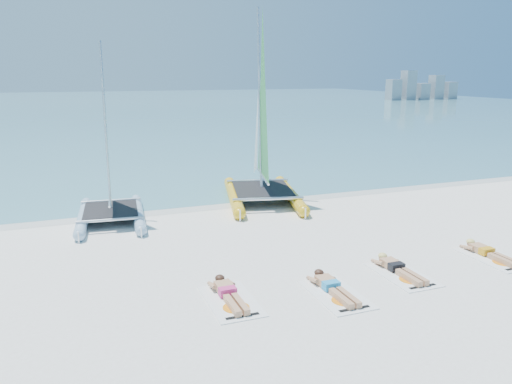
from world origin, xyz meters
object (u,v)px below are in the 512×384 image
Objects in this scene: towel_d at (493,258)px; sunbather_d at (488,252)px; catamaran_blue at (108,167)px; towel_c at (402,275)px; sunbather_b at (332,286)px; sunbather_c at (397,267)px; towel_a at (231,301)px; towel_b at (336,294)px; sunbather_a at (228,292)px; catamaran_yellow at (261,138)px.

towel_d is 1.07× the size of sunbather_d.
catamaran_blue is 9.64m from towel_c.
towel_c is 2.90m from towel_d.
sunbather_b and sunbather_c have the same top height.
towel_c is (6.11, -7.24, -1.76)m from catamaran_blue.
towel_a is 2.31m from towel_b.
towel_b is at bearing -90.00° from sunbather_b.
sunbather_c is (4.27, -0.10, 0.00)m from sunbather_a.
towel_a is 7.17m from towel_d.
catamaran_yellow is at bearing 64.36° from sunbather_a.
catamaran_yellow is at bearing 92.95° from sunbather_c.
towel_a and towel_d have the same top height.
sunbather_d is (7.17, -0.04, 0.00)m from sunbather_a.
towel_c is at bearing 6.02° from sunbather_b.
catamaran_yellow is 3.98× the size of towel_d.
sunbather_a is at bearing 178.62° from sunbather_c.
towel_d is at bearing -0.32° from towel_a.
towel_a is 2.27m from sunbather_b.
sunbather_a reaches higher than towel_c.
catamaran_yellow reaches higher than sunbather_d.
towel_b is at bearing -168.67° from towel_c.
towel_c is at bearing -174.97° from sunbather_d.
towel_c is at bearing -44.44° from catamaran_blue.
towel_a is 1.07× the size of sunbather_a.
catamaran_blue is 3.43× the size of sunbather_b.
towel_b is at bearing -174.56° from towel_d.
catamaran_yellow is at bearing 112.34° from sunbather_d.
towel_a is 0.22m from sunbather_a.
towel_c and towel_d have the same top height.
sunbather_a reaches higher than towel_d.
towel_c is 1.07× the size of sunbather_d.
catamaran_blue is at bearing 130.91° from sunbather_c.
sunbather_a is at bearing 162.72° from towel_b.
catamaran_blue reaches higher than sunbather_a.
towel_c is at bearing -1.38° from towel_a.
sunbather_a is (-3.85, -8.03, -2.20)m from catamaran_yellow.
sunbather_c is at bearing 16.45° from towel_b.
towel_a is at bearing 167.28° from towel_b.
towel_b is 2.11m from sunbather_c.
sunbather_d reaches higher than towel_d.
sunbather_c is (4.27, 0.09, 0.11)m from towel_a.
towel_c is (2.02, 0.41, 0.00)m from towel_b.
sunbather_b is at bearing -168.67° from sunbather_c.
towel_d is (3.31, -8.26, -2.31)m from catamaran_yellow.
sunbather_a is 0.93× the size of towel_b.
sunbather_c reaches higher than towel_d.
sunbather_b is (2.25, -0.51, 0.00)m from sunbather_a.
sunbather_a reaches higher than towel_a.
sunbather_c is (0.00, 0.19, 0.11)m from towel_c.
catamaran_yellow reaches higher than towel_a.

